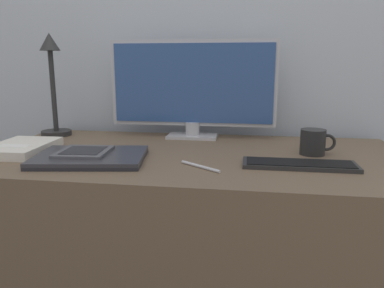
% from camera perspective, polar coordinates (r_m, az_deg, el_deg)
% --- Properties ---
extents(wall_back, '(3.60, 0.05, 2.40)m').
position_cam_1_polar(wall_back, '(1.65, 2.50, 19.18)').
color(wall_back, '#B2BCC6').
rests_on(wall_back, ground_plane).
extents(desk, '(1.40, 0.70, 0.70)m').
position_cam_1_polar(desk, '(1.38, 0.12, -15.83)').
color(desk, brown).
rests_on(desk, ground_plane).
extents(monitor, '(0.66, 0.11, 0.38)m').
position_cam_1_polar(monitor, '(1.49, 0.09, 8.62)').
color(monitor, '#B7B7BC').
rests_on(monitor, desk).
extents(keyboard, '(0.33, 0.11, 0.01)m').
position_cam_1_polar(keyboard, '(1.14, 16.05, -3.00)').
color(keyboard, '#282828').
rests_on(keyboard, desk).
extents(laptop, '(0.36, 0.29, 0.02)m').
position_cam_1_polar(laptop, '(1.20, -15.15, -1.95)').
color(laptop, '#232328').
rests_on(laptop, desk).
extents(ereader, '(0.16, 0.17, 0.01)m').
position_cam_1_polar(ereader, '(1.21, -16.15, -1.13)').
color(ereader, '#4C4C51').
rests_on(ereader, laptop).
extents(desk_lamp, '(0.12, 0.12, 0.41)m').
position_cam_1_polar(desk_lamp, '(1.64, -20.49, 8.95)').
color(desk_lamp, '#282828').
rests_on(desk_lamp, desk).
extents(notebook, '(0.19, 0.26, 0.03)m').
position_cam_1_polar(notebook, '(1.39, -24.59, -0.52)').
color(notebook, silver).
rests_on(notebook, desk).
extents(coffee_mug, '(0.11, 0.08, 0.08)m').
position_cam_1_polar(coffee_mug, '(1.29, 18.02, 0.28)').
color(coffee_mug, black).
rests_on(coffee_mug, desk).
extents(pen, '(0.13, 0.10, 0.01)m').
position_cam_1_polar(pen, '(1.08, 1.26, -3.44)').
color(pen, silver).
rests_on(pen, desk).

